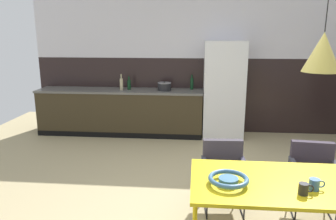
{
  "coord_description": "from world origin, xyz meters",
  "views": [
    {
      "loc": [
        -0.16,
        -3.15,
        1.96
      ],
      "look_at": [
        -0.52,
        0.79,
        1.01
      ],
      "focal_mm": 33.98,
      "sensor_mm": 36.0,
      "label": 1
    }
  ],
  "objects_px": {
    "dining_table": "(308,187)",
    "bottle_wine_green": "(129,84)",
    "mug_wide_latte": "(304,189)",
    "armchair_far_side": "(313,169)",
    "bottle_oil_tall": "(121,84)",
    "bottle_vinegar_dark": "(192,83)",
    "fruit_bowl": "(228,179)",
    "armchair_facing_counter": "(224,167)",
    "mug_white_ceramic": "(315,184)",
    "pendant_lamp_over_table_near": "(323,52)",
    "refrigerator_column": "(224,90)",
    "cooking_pot": "(164,86)"
  },
  "relations": [
    {
      "from": "armchair_facing_counter",
      "to": "bottle_vinegar_dark",
      "type": "relative_size",
      "value": 2.66
    },
    {
      "from": "pendant_lamp_over_table_near",
      "to": "cooking_pot",
      "type": "bearing_deg",
      "value": 114.15
    },
    {
      "from": "dining_table",
      "to": "pendant_lamp_over_table_near",
      "type": "relative_size",
      "value": 1.57
    },
    {
      "from": "mug_wide_latte",
      "to": "bottle_wine_green",
      "type": "xyz_separation_m",
      "value": [
        -2.16,
        3.74,
        0.19
      ]
    },
    {
      "from": "bottle_vinegar_dark",
      "to": "refrigerator_column",
      "type": "bearing_deg",
      "value": -14.06
    },
    {
      "from": "fruit_bowl",
      "to": "pendant_lamp_over_table_near",
      "type": "height_order",
      "value": "pendant_lamp_over_table_near"
    },
    {
      "from": "armchair_facing_counter",
      "to": "pendant_lamp_over_table_near",
      "type": "relative_size",
      "value": 0.62
    },
    {
      "from": "refrigerator_column",
      "to": "pendant_lamp_over_table_near",
      "type": "bearing_deg",
      "value": -82.93
    },
    {
      "from": "bottle_wine_green",
      "to": "dining_table",
      "type": "bearing_deg",
      "value": -57.27
    },
    {
      "from": "armchair_facing_counter",
      "to": "mug_white_ceramic",
      "type": "height_order",
      "value": "mug_white_ceramic"
    },
    {
      "from": "mug_wide_latte",
      "to": "bottle_wine_green",
      "type": "bearing_deg",
      "value": 120.03
    },
    {
      "from": "dining_table",
      "to": "bottle_wine_green",
      "type": "relative_size",
      "value": 7.56
    },
    {
      "from": "fruit_bowl",
      "to": "mug_wide_latte",
      "type": "height_order",
      "value": "mug_wide_latte"
    },
    {
      "from": "bottle_oil_tall",
      "to": "bottle_wine_green",
      "type": "relative_size",
      "value": 1.19
    },
    {
      "from": "refrigerator_column",
      "to": "armchair_facing_counter",
      "type": "bearing_deg",
      "value": -94.12
    },
    {
      "from": "mug_wide_latte",
      "to": "armchair_facing_counter",
      "type": "bearing_deg",
      "value": 116.04
    },
    {
      "from": "fruit_bowl",
      "to": "bottle_wine_green",
      "type": "xyz_separation_m",
      "value": [
        -1.6,
        3.62,
        0.2
      ]
    },
    {
      "from": "dining_table",
      "to": "bottle_oil_tall",
      "type": "xyz_separation_m",
      "value": [
        -2.4,
        3.46,
        0.3
      ]
    },
    {
      "from": "cooking_pot",
      "to": "bottle_wine_green",
      "type": "xyz_separation_m",
      "value": [
        -0.7,
        0.03,
        0.02
      ]
    },
    {
      "from": "armchair_far_side",
      "to": "bottle_vinegar_dark",
      "type": "xyz_separation_m",
      "value": [
        -1.39,
        2.81,
        0.5
      ]
    },
    {
      "from": "mug_white_ceramic",
      "to": "bottle_oil_tall",
      "type": "height_order",
      "value": "bottle_oil_tall"
    },
    {
      "from": "fruit_bowl",
      "to": "pendant_lamp_over_table_near",
      "type": "bearing_deg",
      "value": 8.36
    },
    {
      "from": "bottle_vinegar_dark",
      "to": "pendant_lamp_over_table_near",
      "type": "distance_m",
      "value": 3.87
    },
    {
      "from": "fruit_bowl",
      "to": "bottle_vinegar_dark",
      "type": "distance_m",
      "value": 3.76
    },
    {
      "from": "dining_table",
      "to": "armchair_far_side",
      "type": "distance_m",
      "value": 0.92
    },
    {
      "from": "dining_table",
      "to": "cooking_pot",
      "type": "bearing_deg",
      "value": 114.12
    },
    {
      "from": "armchair_facing_counter",
      "to": "bottle_oil_tall",
      "type": "distance_m",
      "value": 3.21
    },
    {
      "from": "bottle_oil_tall",
      "to": "bottle_vinegar_dark",
      "type": "relative_size",
      "value": 1.06
    },
    {
      "from": "mug_wide_latte",
      "to": "bottle_oil_tall",
      "type": "height_order",
      "value": "bottle_oil_tall"
    },
    {
      "from": "bottle_vinegar_dark",
      "to": "bottle_wine_green",
      "type": "bearing_deg",
      "value": -174.48
    },
    {
      "from": "refrigerator_column",
      "to": "armchair_far_side",
      "type": "xyz_separation_m",
      "value": [
        0.78,
        -2.66,
        -0.4
      ]
    },
    {
      "from": "refrigerator_column",
      "to": "cooking_pot",
      "type": "height_order",
      "value": "refrigerator_column"
    },
    {
      "from": "cooking_pot",
      "to": "mug_white_ceramic",
      "type": "bearing_deg",
      "value": -66.54
    },
    {
      "from": "mug_wide_latte",
      "to": "bottle_wine_green",
      "type": "relative_size",
      "value": 0.46
    },
    {
      "from": "mug_white_ceramic",
      "to": "pendant_lamp_over_table_near",
      "type": "distance_m",
      "value": 1.04
    },
    {
      "from": "cooking_pot",
      "to": "armchair_far_side",
      "type": "bearing_deg",
      "value": -54.25
    },
    {
      "from": "mug_wide_latte",
      "to": "pendant_lamp_over_table_near",
      "type": "height_order",
      "value": "pendant_lamp_over_table_near"
    },
    {
      "from": "fruit_bowl",
      "to": "cooking_pot",
      "type": "height_order",
      "value": "cooking_pot"
    },
    {
      "from": "fruit_bowl",
      "to": "mug_white_ceramic",
      "type": "distance_m",
      "value": 0.68
    },
    {
      "from": "fruit_bowl",
      "to": "bottle_oil_tall",
      "type": "height_order",
      "value": "bottle_oil_tall"
    },
    {
      "from": "mug_white_ceramic",
      "to": "bottle_oil_tall",
      "type": "xyz_separation_m",
      "value": [
        -2.41,
        3.59,
        0.22
      ]
    },
    {
      "from": "bottle_oil_tall",
      "to": "pendant_lamp_over_table_near",
      "type": "bearing_deg",
      "value": -55.23
    },
    {
      "from": "armchair_far_side",
      "to": "fruit_bowl",
      "type": "bearing_deg",
      "value": 47.64
    },
    {
      "from": "bottle_wine_green",
      "to": "mug_wide_latte",
      "type": "bearing_deg",
      "value": -59.97
    },
    {
      "from": "bottle_oil_tall",
      "to": "bottle_vinegar_dark",
      "type": "xyz_separation_m",
      "value": [
        1.36,
        0.18,
        0.0
      ]
    },
    {
      "from": "armchair_facing_counter",
      "to": "fruit_bowl",
      "type": "xyz_separation_m",
      "value": [
        -0.05,
        -0.94,
        0.3
      ]
    },
    {
      "from": "refrigerator_column",
      "to": "bottle_wine_green",
      "type": "height_order",
      "value": "refrigerator_column"
    },
    {
      "from": "refrigerator_column",
      "to": "armchair_facing_counter",
      "type": "xyz_separation_m",
      "value": [
        -0.19,
        -2.64,
        -0.42
      ]
    },
    {
      "from": "refrigerator_column",
      "to": "bottle_wine_green",
      "type": "distance_m",
      "value": 1.83
    },
    {
      "from": "refrigerator_column",
      "to": "bottle_oil_tall",
      "type": "bearing_deg",
      "value": -179.23
    }
  ]
}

